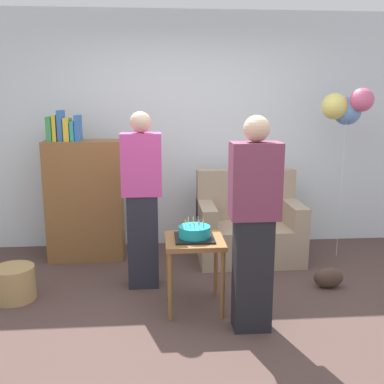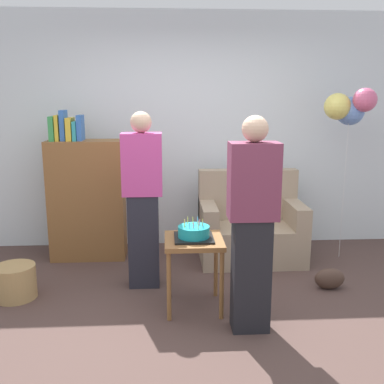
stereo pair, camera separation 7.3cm
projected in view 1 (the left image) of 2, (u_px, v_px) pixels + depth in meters
name	position (u px, v px, depth m)	size (l,w,h in m)	color
ground_plane	(208.00, 324.00, 3.50)	(8.00, 8.00, 0.00)	#4C3833
wall_back	(189.00, 132.00, 5.21)	(6.00, 0.10, 2.70)	silver
couch	(248.00, 228.00, 4.87)	(1.10, 0.70, 0.96)	gray
bookshelf	(84.00, 198.00, 4.81)	(0.80, 0.36, 1.62)	brown
side_table	(194.00, 249.00, 3.68)	(0.48, 0.48, 0.61)	brown
birthday_cake	(194.00, 233.00, 3.64)	(0.32, 0.32, 0.17)	black
person_blowing_candles	(142.00, 200.00, 4.05)	(0.36, 0.22, 1.63)	#23232D
person_holding_cake	(254.00, 224.00, 3.28)	(0.36, 0.22, 1.63)	black
wicker_basket	(14.00, 283.00, 3.90)	(0.36, 0.36, 0.30)	#A88451
handbag	(328.00, 277.00, 4.15)	(0.28, 0.14, 0.20)	#473328
balloon_bunch	(346.00, 107.00, 4.67)	(0.50, 0.42, 1.84)	silver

